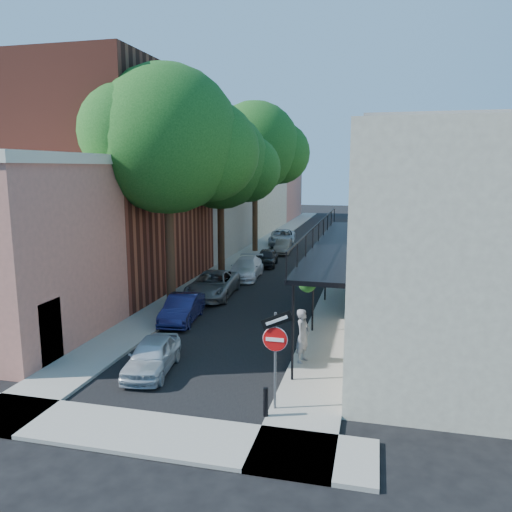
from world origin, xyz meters
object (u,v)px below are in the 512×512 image
Objects in this scene: parked_car_b at (182,309)px; parked_car_a at (152,356)px; oak_far at (261,148)px; parked_car_g at (282,237)px; oak_mid at (227,163)px; parked_car_d at (246,268)px; oak_near at (178,143)px; bollard at (266,402)px; parked_car_f at (283,247)px; pedestrian at (303,336)px; parked_car_c at (213,285)px; parked_car_e at (267,258)px; sign_post at (275,343)px.

parked_car_a is at bearing -84.68° from parked_car_b.
oak_far reaches higher than parked_car_g.
parked_car_d is (1.38, -0.74, -6.44)m from oak_mid.
oak_near is 2.67× the size of parked_car_d.
parked_car_f is at bearing 99.61° from bollard.
parked_car_a is 5.15m from pedestrian.
pedestrian is (4.80, 1.80, 0.48)m from parked_car_a.
pedestrian is at bearing -57.72° from parked_car_c.
oak_far is at bearing 165.07° from parked_car_f.
parked_car_c is 18.62m from parked_car_g.
parked_car_e is (-0.25, 18.86, 0.01)m from parked_car_a.
parked_car_f is at bearing 28.13° from pedestrian.
pedestrian is (4.87, -22.32, 0.50)m from parked_car_f.
parked_car_g reaches higher than parked_car_c.
parked_car_c is at bearing 116.18° from sign_post.
oak_far is 3.53× the size of parked_car_f.
oak_mid is (-6.58, 17.26, 5.02)m from sign_post.
oak_far is 2.79× the size of parked_car_d.
pedestrian is at bearing 12.66° from parked_car_a.
oak_far is (0.01, 17.01, 0.38)m from oak_near.
pedestrian reaches higher than parked_car_g.
parked_car_b reaches higher than parked_car_e.
oak_far is (0.06, 9.04, 1.20)m from oak_mid.
parked_car_e is 9.70m from parked_car_g.
parked_car_d is at bearing 84.58° from parked_car_a.
parked_car_b is 0.76× the size of parked_car_c.
bollard is 0.23× the size of parked_car_e.
parked_car_d is at bearing -82.35° from oak_far.
oak_far is 25.74m from parked_car_a.
oak_near is at bearing -90.04° from oak_far.
pedestrian is (5.92, -3.63, 0.46)m from parked_car_b.
sign_post reaches higher than parked_car_g.
parked_car_d is at bearing -97.42° from parked_car_f.
parked_car_d reaches higher than bollard.
parked_car_g is at bearing 27.99° from pedestrian.
pedestrian is (5.76, -26.73, 0.38)m from parked_car_g.
sign_post is at bearing -54.91° from oak_near.
parked_car_d is 1.25× the size of parked_car_e.
pedestrian is at bearing 84.40° from bollard.
oak_mid reaches higher than bollard.
parked_car_a is (2.02, -15.45, -6.48)m from oak_mid.
parked_car_a is at bearing -94.81° from parked_car_e.
bollard is 26.78m from parked_car_f.
oak_far is at bearing 86.15° from parked_car_b.
oak_near is 3.40× the size of parked_car_a.
parked_car_a is at bearing -95.74° from parked_car_g.
oak_near is at bearing -89.63° from oak_mid.
parked_car_g is (-0.71, 9.68, 0.09)m from parked_car_e.
parked_car_a is 1.79× the size of pedestrian.
parked_car_c is at bearing -98.40° from parked_car_g.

